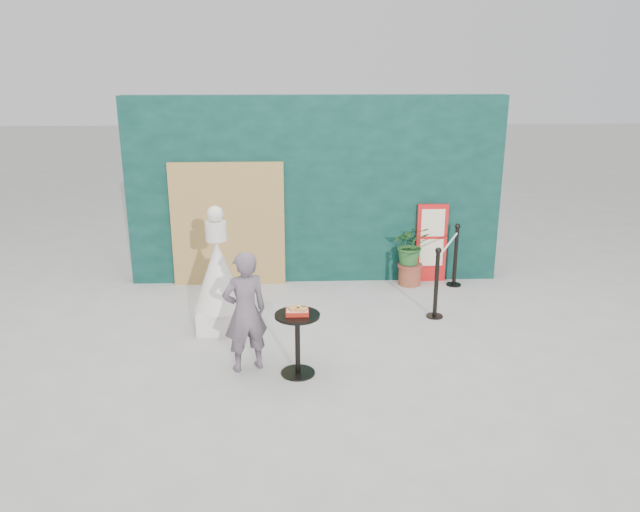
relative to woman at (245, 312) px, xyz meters
The scene contains 10 objects.
ground 1.17m from the woman, ahead, with size 60.00×60.00×0.00m, color #ADAAA5.
back_wall 3.42m from the woman, 73.99° to the left, with size 6.00×0.30×3.00m, color black.
bamboo_fence 3.04m from the woman, 99.13° to the left, with size 1.80×0.08×2.00m, color tan.
woman is the anchor object (origin of this frame).
menu_board 4.12m from the woman, 46.84° to the left, with size 0.50×0.07×1.30m.
statue 1.25m from the woman, 110.69° to the left, with size 0.67×0.67×1.72m.
cafe_table 0.66m from the woman, 14.18° to the right, with size 0.52×0.52×0.75m.
food_basket 0.63m from the woman, 13.92° to the right, with size 0.26×0.19×0.11m.
planter 3.75m from the woman, 49.22° to the left, with size 0.59×0.51×1.01m.
stanchion_barrier 3.57m from the woman, 36.46° to the left, with size 0.84×1.54×1.03m.
Camera 1 is at (-0.33, -6.76, 3.48)m, focal length 35.00 mm.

